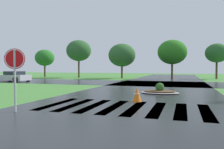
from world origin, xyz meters
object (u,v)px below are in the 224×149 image
at_px(median_island, 160,91).
at_px(stop_sign, 15,65).
at_px(car_silver_hatch, 13,77).
at_px(traffic_cone, 137,95).

bearing_deg(median_island, stop_sign, -120.22).
relative_size(median_island, car_silver_hatch, 0.56).
xyz_separation_m(stop_sign, median_island, (4.52, 7.75, -1.60)).
distance_m(stop_sign, median_island, 9.11).
distance_m(car_silver_hatch, traffic_cone, 20.04).
bearing_deg(stop_sign, car_silver_hatch, 110.57).
height_order(stop_sign, median_island, stop_sign).
xyz_separation_m(car_silver_hatch, traffic_cone, (16.92, -10.75, -0.23)).
bearing_deg(median_island, car_silver_hatch, 158.76).
relative_size(stop_sign, median_island, 0.97).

